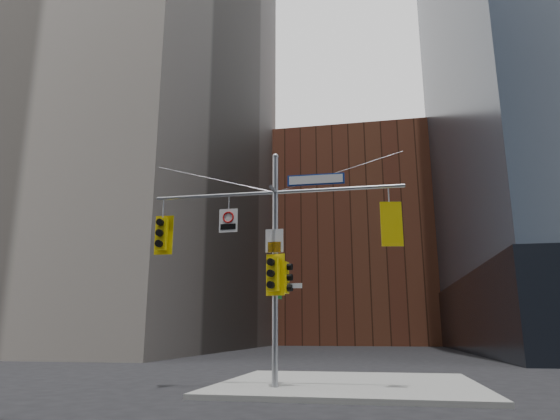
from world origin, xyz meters
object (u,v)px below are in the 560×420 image
at_px(traffic_light_pole_side, 285,278).
at_px(traffic_light_pole_front, 273,274).
at_px(traffic_light_west_arm, 162,234).
at_px(traffic_light_east_arm, 390,225).
at_px(signal_assembly, 275,242).
at_px(regulatory_sign_arm, 228,220).
at_px(street_sign_blade, 316,180).

height_order(traffic_light_pole_side, traffic_light_pole_front, traffic_light_pole_front).
xyz_separation_m(traffic_light_west_arm, traffic_light_east_arm, (7.27, -0.01, -0.00)).
bearing_deg(signal_assembly, regulatory_sign_arm, -179.24).
xyz_separation_m(traffic_light_east_arm, regulatory_sign_arm, (-5.02, -0.02, 0.37)).
height_order(traffic_light_east_arm, regulatory_sign_arm, regulatory_sign_arm).
bearing_deg(traffic_light_pole_front, traffic_light_pole_side, 51.00).
bearing_deg(traffic_light_east_arm, traffic_light_pole_front, -6.45).
bearing_deg(regulatory_sign_arm, street_sign_blade, 2.40).
distance_m(traffic_light_east_arm, traffic_light_pole_side, 3.52).
distance_m(street_sign_blade, regulatory_sign_arm, 3.05).
xyz_separation_m(signal_assembly, traffic_light_pole_side, (0.32, 0.00, -1.11)).
bearing_deg(traffic_light_pole_side, traffic_light_pole_front, 138.49).
xyz_separation_m(signal_assembly, traffic_light_west_arm, (-3.77, 0.01, 0.38)).
relative_size(traffic_light_west_arm, street_sign_blade, 0.72).
height_order(street_sign_blade, regulatory_sign_arm, street_sign_blade).
xyz_separation_m(street_sign_blade, regulatory_sign_arm, (-2.82, -0.02, -1.18)).
bearing_deg(traffic_light_pole_front, signal_assembly, 101.14).
relative_size(traffic_light_pole_front, street_sign_blade, 0.70).
distance_m(signal_assembly, traffic_light_west_arm, 3.79).
bearing_deg(regulatory_sign_arm, traffic_light_pole_front, -7.29).
relative_size(traffic_light_west_arm, traffic_light_pole_front, 1.03).
relative_size(signal_assembly, regulatory_sign_arm, 10.55).
xyz_separation_m(traffic_light_west_arm, regulatory_sign_arm, (2.25, -0.03, 0.37)).
height_order(signal_assembly, traffic_light_pole_front, signal_assembly).
xyz_separation_m(traffic_light_pole_side, traffic_light_pole_front, (-0.32, -0.27, 0.08)).
relative_size(street_sign_blade, regulatory_sign_arm, 2.36).
bearing_deg(street_sign_blade, signal_assembly, 179.46).
height_order(traffic_light_west_arm, traffic_light_pole_front, traffic_light_west_arm).
xyz_separation_m(traffic_light_pole_front, street_sign_blade, (1.29, 0.27, 2.96)).
xyz_separation_m(traffic_light_pole_side, street_sign_blade, (0.98, 0.00, 3.05)).
distance_m(signal_assembly, traffic_light_east_arm, 3.52).
relative_size(traffic_light_west_arm, traffic_light_pole_side, 1.36).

